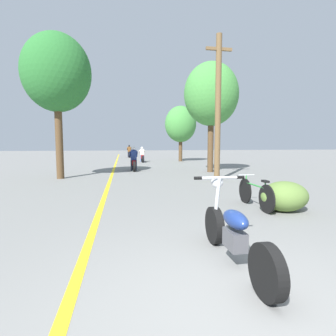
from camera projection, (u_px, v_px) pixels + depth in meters
ground_plane at (257, 321)px, 2.32m from camera, size 120.00×120.00×0.00m
lane_stripe_center at (113, 171)px, 14.83m from camera, size 0.14×48.00×0.01m
utility_pole at (218, 107)px, 10.84m from camera, size 1.10×0.24×6.00m
roadside_tree_right_near at (211, 95)px, 14.18m from camera, size 2.98×2.68×5.96m
roadside_tree_right_far at (181, 124)px, 23.22m from camera, size 2.78×2.50×4.90m
roadside_tree_left at (57, 74)px, 11.38m from camera, size 2.94×2.65×6.34m
roadside_bush at (284, 196)px, 6.07m from camera, size 1.10×0.88×0.70m
motorcycle_foreground at (234, 233)px, 3.40m from camera, size 0.77×2.10×1.09m
motorcycle_rider_lead at (134, 161)px, 15.32m from camera, size 0.50×1.96×1.42m
motorcycle_rider_mid at (142, 156)px, 22.45m from camera, size 0.50×2.05×1.31m
motorcycle_rider_far at (129, 153)px, 30.07m from camera, size 0.50×2.06×1.42m
bicycle_parked at (255, 193)px, 6.40m from camera, size 0.44×1.71×0.76m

